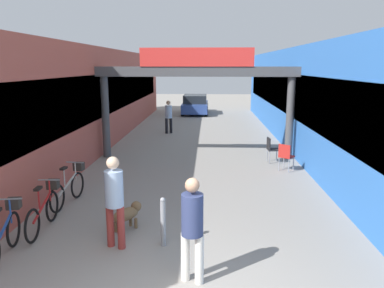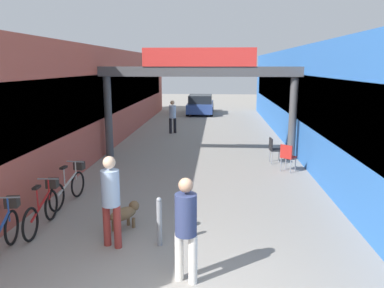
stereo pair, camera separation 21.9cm
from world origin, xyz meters
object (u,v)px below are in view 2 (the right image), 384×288
at_px(pedestrian_companion, 186,224).
at_px(pedestrian_carrying_crate, 173,115).
at_px(dog_on_leash, 125,213).
at_px(bollard_post_metal, 159,221).
at_px(pedestrian_with_dog, 111,196).
at_px(cafe_chair_red_nearer, 287,155).
at_px(bicycle_blue_nearest, 3,232).
at_px(bicycle_silver_third, 70,185).
at_px(bicycle_red_second, 43,208).
at_px(cafe_chair_black_farther, 274,148).
at_px(parked_car_blue, 200,105).

bearing_deg(pedestrian_companion, pedestrian_carrying_crate, 97.71).
height_order(dog_on_leash, bollard_post_metal, bollard_post_metal).
relative_size(pedestrian_with_dog, cafe_chair_red_nearer, 1.97).
relative_size(bicycle_blue_nearest, bicycle_silver_third, 1.00).
xyz_separation_m(pedestrian_carrying_crate, bollard_post_metal, (1.17, -11.95, -0.45)).
xyz_separation_m(dog_on_leash, bicycle_blue_nearest, (-1.93, -1.23, 0.10)).
height_order(pedestrian_companion, bicycle_silver_third, pedestrian_companion).
xyz_separation_m(pedestrian_companion, bicycle_red_second, (-3.15, 1.82, -0.54)).
xyz_separation_m(bicycle_silver_third, cafe_chair_black_farther, (5.60, 4.19, 0.10)).
bearing_deg(dog_on_leash, cafe_chair_black_farther, 55.62).
height_order(pedestrian_with_dog, pedestrian_carrying_crate, pedestrian_with_dog).
relative_size(pedestrian_carrying_crate, bicycle_silver_third, 0.98).
bearing_deg(cafe_chair_black_farther, parked_car_blue, 103.21).
relative_size(bicycle_silver_third, cafe_chair_black_farther, 1.89).
distance_m(pedestrian_companion, cafe_chair_red_nearer, 7.00).
relative_size(pedestrian_carrying_crate, dog_on_leash, 2.25).
bearing_deg(parked_car_blue, bicycle_silver_third, -97.87).
height_order(bollard_post_metal, cafe_chair_black_farther, bollard_post_metal).
relative_size(bicycle_silver_third, cafe_chair_red_nearer, 1.89).
relative_size(pedestrian_with_dog, pedestrian_companion, 1.03).
relative_size(pedestrian_companion, dog_on_leash, 2.33).
xyz_separation_m(pedestrian_companion, bicycle_silver_third, (-3.17, 3.30, -0.54)).
bearing_deg(bicycle_red_second, pedestrian_with_dog, -23.94).
bearing_deg(cafe_chair_black_farther, pedestrian_with_dog, -121.28).
relative_size(dog_on_leash, parked_car_blue, 0.18).
bearing_deg(pedestrian_companion, cafe_chair_red_nearer, 67.16).
bearing_deg(bollard_post_metal, pedestrian_with_dog, -173.24).
xyz_separation_m(pedestrian_carrying_crate, bicycle_blue_nearest, (-1.57, -12.49, -0.50)).
bearing_deg(cafe_chair_black_farther, bicycle_blue_nearest, -130.12).
bearing_deg(pedestrian_companion, dog_on_leash, 127.32).
xyz_separation_m(pedestrian_with_dog, dog_on_leash, (0.05, 0.80, -0.67)).
bearing_deg(bollard_post_metal, cafe_chair_black_farther, 64.41).
xyz_separation_m(pedestrian_carrying_crate, cafe_chair_black_farther, (4.20, -5.63, -0.40)).
xyz_separation_m(dog_on_leash, bollard_post_metal, (0.82, -0.69, 0.15)).
bearing_deg(bollard_post_metal, cafe_chair_red_nearer, 57.80).
bearing_deg(parked_car_blue, bicycle_red_second, -97.20).
height_order(pedestrian_with_dog, bollard_post_metal, pedestrian_with_dog).
xyz_separation_m(bicycle_silver_third, parked_car_blue, (2.44, 17.65, 0.21)).
bearing_deg(pedestrian_carrying_crate, cafe_chair_black_farther, -53.30).
xyz_separation_m(cafe_chair_red_nearer, cafe_chair_black_farther, (-0.29, 1.06, 0.00)).
bearing_deg(bollard_post_metal, pedestrian_companion, -62.88).
height_order(dog_on_leash, bicycle_red_second, bicycle_red_second).
bearing_deg(pedestrian_with_dog, cafe_chair_red_nearer, 52.02).
relative_size(pedestrian_carrying_crate, cafe_chair_black_farther, 1.85).
relative_size(pedestrian_carrying_crate, parked_car_blue, 0.41).
relative_size(pedestrian_with_dog, bollard_post_metal, 1.83).
height_order(bollard_post_metal, parked_car_blue, parked_car_blue).
height_order(cafe_chair_red_nearer, parked_car_blue, parked_car_blue).
relative_size(pedestrian_companion, parked_car_blue, 0.43).
bearing_deg(bicycle_red_second, bicycle_silver_third, 90.85).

